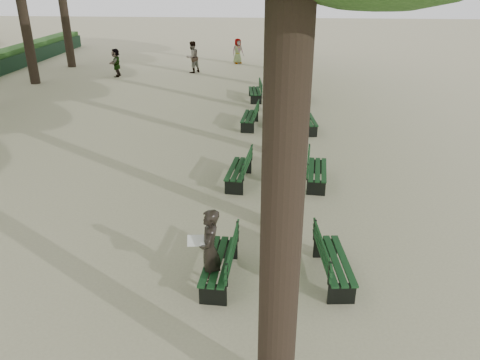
{
  "coord_description": "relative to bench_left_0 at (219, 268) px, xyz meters",
  "views": [
    {
      "loc": [
        1.38,
        -7.0,
        5.67
      ],
      "look_at": [
        0.6,
        3.0,
        1.2
      ],
      "focal_mm": 35.0,
      "sensor_mm": 36.0,
      "label": 1
    }
  ],
  "objects": [
    {
      "name": "man_with_map",
      "position": [
        -0.14,
        -0.26,
        0.58
      ],
      "size": [
        0.62,
        0.7,
        1.69
      ],
      "color": "black",
      "rests_on": "ground"
    },
    {
      "name": "bench_left_0",
      "position": [
        0.0,
        0.0,
        0.0
      ],
      "size": [
        0.65,
        1.82,
        0.92
      ],
      "color": "black",
      "rests_on": "ground"
    },
    {
      "name": "pedestrian_e",
      "position": [
        -8.41,
        19.47,
        0.54
      ],
      "size": [
        0.47,
        1.53,
        1.62
      ],
      "primitive_type": "imported",
      "rotation": [
        0.0,
        0.0,
        4.81
      ],
      "color": "#262628",
      "rests_on": "ground"
    },
    {
      "name": "bench_right_2",
      "position": [
        2.27,
        9.9,
        0.0
      ],
      "size": [
        0.75,
        1.85,
        0.92
      ],
      "color": "black",
      "rests_on": "ground"
    },
    {
      "name": "bench_left_1",
      "position": [
        -0.0,
        4.73,
        0.0
      ],
      "size": [
        0.73,
        1.84,
        0.92
      ],
      "color": "black",
      "rests_on": "ground"
    },
    {
      "name": "pedestrian_d",
      "position": [
        -1.64,
        24.37,
        0.55
      ],
      "size": [
        0.85,
        0.7,
        1.64
      ],
      "primitive_type": "imported",
      "rotation": [
        0.0,
        0.0,
        0.55
      ],
      "color": "#262628",
      "rests_on": "ground"
    },
    {
      "name": "bench_right_3",
      "position": [
        2.27,
        14.66,
        0.0
      ],
      "size": [
        0.72,
        1.84,
        0.92
      ],
      "color": "black",
      "rests_on": "ground"
    },
    {
      "name": "ground",
      "position": [
        -0.37,
        -0.73,
        -0.27
      ],
      "size": [
        120.0,
        120.0,
        0.0
      ],
      "primitive_type": "plane",
      "color": "tan",
      "rests_on": "ground"
    },
    {
      "name": "pedestrian_b",
      "position": [
        2.74,
        26.68,
        0.57
      ],
      "size": [
        0.92,
        1.07,
        1.68
      ],
      "primitive_type": "imported",
      "rotation": [
        0.0,
        0.0,
        5.36
      ],
      "color": "#262628",
      "rests_on": "ground"
    },
    {
      "name": "bench_right_0",
      "position": [
        2.27,
        0.21,
        0.0
      ],
      "size": [
        0.75,
        1.85,
        0.92
      ],
      "color": "black",
      "rests_on": "ground"
    },
    {
      "name": "bench_left_3",
      "position": [
        -0.0,
        14.51,
        0.0
      ],
      "size": [
        0.76,
        1.85,
        0.92
      ],
      "color": "black",
      "rests_on": "ground"
    },
    {
      "name": "pedestrian_a",
      "position": [
        -4.14,
        20.96,
        0.66
      ],
      "size": [
        0.85,
        0.95,
        1.87
      ],
      "primitive_type": "imported",
      "rotation": [
        0.0,
        0.0,
        4.06
      ],
      "color": "#262628",
      "rests_on": "ground"
    },
    {
      "name": "bench_right_1",
      "position": [
        2.27,
        4.86,
        0.0
      ],
      "size": [
        0.72,
        1.84,
        0.92
      ],
      "color": "black",
      "rests_on": "ground"
    },
    {
      "name": "bench_left_2",
      "position": [
        -0.0,
        10.18,
        0.0
      ],
      "size": [
        0.68,
        1.83,
        0.92
      ],
      "color": "black",
      "rests_on": "ground"
    }
  ]
}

